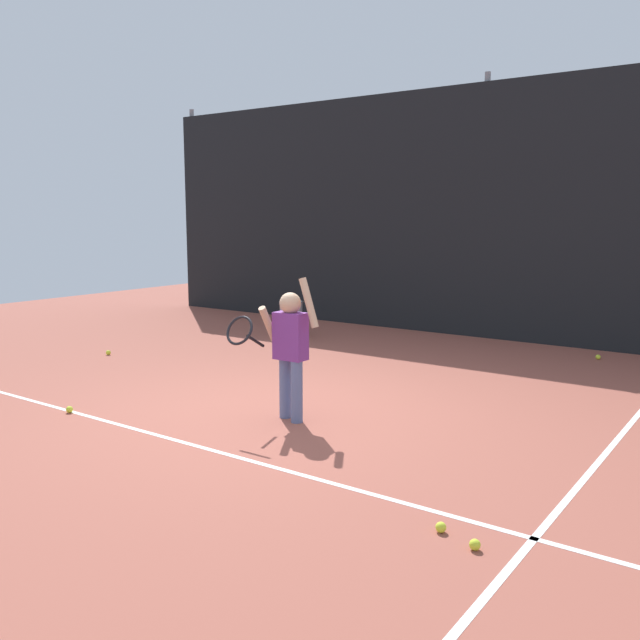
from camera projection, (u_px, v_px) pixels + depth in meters
ground_plane at (277, 410)px, 6.67m from camera, size 20.00×20.00×0.00m
court_line_baseline at (187, 443)px, 5.70m from camera, size 9.00×0.05×0.00m
court_line_sideline at (617, 439)px, 5.79m from camera, size 0.05×9.00×0.00m
back_fence_windscreen at (481, 213)px, 10.42m from camera, size 12.90×0.08×3.88m
fence_post_0 at (194, 210)px, 14.06m from camera, size 0.09×0.09×4.03m
fence_post_1 at (483, 208)px, 10.46m from camera, size 0.09×0.09×4.03m
tennis_player at (288, 344)px, 6.24m from camera, size 0.70×0.59×1.35m
ball_hopper at (291, 318)px, 10.71m from camera, size 0.38×0.38×0.56m
tennis_ball_1 at (598, 357)px, 9.02m from camera, size 0.07×0.07×0.07m
tennis_ball_2 at (475, 545)px, 3.88m from camera, size 0.07×0.07×0.07m
tennis_ball_3 at (69, 409)px, 6.58m from camera, size 0.07×0.07×0.07m
tennis_ball_4 at (108, 353)px, 9.31m from camera, size 0.07×0.07×0.07m
tennis_ball_5 at (441, 527)px, 4.09m from camera, size 0.07×0.07×0.07m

